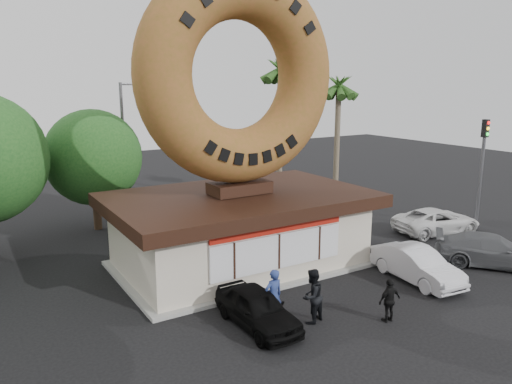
{
  "coord_description": "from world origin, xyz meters",
  "views": [
    {
      "loc": [
        -10.42,
        -12.42,
        8.06
      ],
      "look_at": [
        -0.38,
        4.0,
        3.78
      ],
      "focal_mm": 35.0,
      "sensor_mm": 36.0,
      "label": 1
    }
  ],
  "objects_px": {
    "donut_shop": "(240,227)",
    "person_left": "(273,296)",
    "person_right": "(389,300)",
    "car_white": "(437,221)",
    "traffic_signal": "(482,160)",
    "car_black": "(257,308)",
    "person_center": "(312,296)",
    "car_grey": "(492,251)",
    "street_lamp": "(126,145)",
    "giant_donut": "(239,75)",
    "car_silver": "(417,265)"
  },
  "relations": [
    {
      "from": "giant_donut",
      "to": "person_right",
      "type": "relative_size",
      "value": 5.84
    },
    {
      "from": "giant_donut",
      "to": "street_lamp",
      "type": "bearing_deg",
      "value": 100.51
    },
    {
      "from": "giant_donut",
      "to": "car_white",
      "type": "relative_size",
      "value": 1.87
    },
    {
      "from": "street_lamp",
      "to": "car_white",
      "type": "height_order",
      "value": "street_lamp"
    },
    {
      "from": "giant_donut",
      "to": "car_white",
      "type": "xyz_separation_m",
      "value": [
        11.52,
        -1.31,
        -7.62
      ]
    },
    {
      "from": "person_center",
      "to": "car_white",
      "type": "xyz_separation_m",
      "value": [
        12.13,
        4.69,
        -0.28
      ]
    },
    {
      "from": "traffic_signal",
      "to": "car_black",
      "type": "distance_m",
      "value": 16.97
    },
    {
      "from": "car_black",
      "to": "car_grey",
      "type": "xyz_separation_m",
      "value": [
        11.88,
        -0.65,
        0.05
      ]
    },
    {
      "from": "donut_shop",
      "to": "person_right",
      "type": "height_order",
      "value": "donut_shop"
    },
    {
      "from": "car_silver",
      "to": "car_white",
      "type": "distance_m",
      "value": 7.43
    },
    {
      "from": "person_center",
      "to": "person_right",
      "type": "height_order",
      "value": "person_center"
    },
    {
      "from": "donut_shop",
      "to": "car_silver",
      "type": "relative_size",
      "value": 2.66
    },
    {
      "from": "giant_donut",
      "to": "street_lamp",
      "type": "distance_m",
      "value": 10.86
    },
    {
      "from": "giant_donut",
      "to": "car_white",
      "type": "distance_m",
      "value": 13.88
    },
    {
      "from": "donut_shop",
      "to": "street_lamp",
      "type": "xyz_separation_m",
      "value": [
        -1.86,
        10.02,
        2.72
      ]
    },
    {
      "from": "traffic_signal",
      "to": "person_right",
      "type": "height_order",
      "value": "traffic_signal"
    },
    {
      "from": "car_white",
      "to": "donut_shop",
      "type": "bearing_deg",
      "value": 92.97
    },
    {
      "from": "car_white",
      "to": "person_right",
      "type": "bearing_deg",
      "value": 130.88
    },
    {
      "from": "street_lamp",
      "to": "car_black",
      "type": "height_order",
      "value": "street_lamp"
    },
    {
      "from": "giant_donut",
      "to": "car_grey",
      "type": "bearing_deg",
      "value": -31.89
    },
    {
      "from": "person_right",
      "to": "car_silver",
      "type": "xyz_separation_m",
      "value": [
        3.62,
        1.97,
        -0.07
      ]
    },
    {
      "from": "donut_shop",
      "to": "street_lamp",
      "type": "bearing_deg",
      "value": 100.5
    },
    {
      "from": "street_lamp",
      "to": "person_left",
      "type": "height_order",
      "value": "street_lamp"
    },
    {
      "from": "car_grey",
      "to": "person_center",
      "type": "bearing_deg",
      "value": 140.35
    },
    {
      "from": "car_black",
      "to": "person_center",
      "type": "bearing_deg",
      "value": -23.31
    },
    {
      "from": "donut_shop",
      "to": "car_white",
      "type": "distance_m",
      "value": 11.65
    },
    {
      "from": "donut_shop",
      "to": "traffic_signal",
      "type": "height_order",
      "value": "traffic_signal"
    },
    {
      "from": "person_center",
      "to": "car_black",
      "type": "distance_m",
      "value": 1.9
    },
    {
      "from": "giant_donut",
      "to": "car_grey",
      "type": "relative_size",
      "value": 1.85
    },
    {
      "from": "donut_shop",
      "to": "person_left",
      "type": "xyz_separation_m",
      "value": [
        -1.72,
        -5.3,
        -0.82
      ]
    },
    {
      "from": "traffic_signal",
      "to": "person_left",
      "type": "height_order",
      "value": "traffic_signal"
    },
    {
      "from": "car_grey",
      "to": "giant_donut",
      "type": "bearing_deg",
      "value": 108.09
    },
    {
      "from": "street_lamp",
      "to": "person_right",
      "type": "relative_size",
      "value": 5.2
    },
    {
      "from": "person_center",
      "to": "car_grey",
      "type": "bearing_deg",
      "value": 162.04
    },
    {
      "from": "person_right",
      "to": "car_grey",
      "type": "relative_size",
      "value": 0.32
    },
    {
      "from": "car_black",
      "to": "car_white",
      "type": "xyz_separation_m",
      "value": [
        13.86,
        3.97,
        0.02
      ]
    },
    {
      "from": "donut_shop",
      "to": "car_silver",
      "type": "xyz_separation_m",
      "value": [
        5.3,
        -5.36,
        -1.07
      ]
    },
    {
      "from": "person_center",
      "to": "car_black",
      "type": "relative_size",
      "value": 0.5
    },
    {
      "from": "person_left",
      "to": "person_right",
      "type": "distance_m",
      "value": 3.96
    },
    {
      "from": "car_black",
      "to": "car_white",
      "type": "distance_m",
      "value": 14.42
    },
    {
      "from": "car_black",
      "to": "car_silver",
      "type": "height_order",
      "value": "car_silver"
    },
    {
      "from": "donut_shop",
      "to": "car_grey",
      "type": "relative_size",
      "value": 2.31
    },
    {
      "from": "traffic_signal",
      "to": "car_white",
      "type": "height_order",
      "value": "traffic_signal"
    },
    {
      "from": "person_right",
      "to": "traffic_signal",
      "type": "bearing_deg",
      "value": -154.08
    },
    {
      "from": "giant_donut",
      "to": "donut_shop",
      "type": "bearing_deg",
      "value": -90.0
    },
    {
      "from": "car_silver",
      "to": "street_lamp",
      "type": "bearing_deg",
      "value": 120.11
    },
    {
      "from": "street_lamp",
      "to": "person_right",
      "type": "height_order",
      "value": "street_lamp"
    },
    {
      "from": "car_silver",
      "to": "car_white",
      "type": "xyz_separation_m",
      "value": [
        6.22,
        4.06,
        -0.03
      ]
    },
    {
      "from": "donut_shop",
      "to": "car_grey",
      "type": "distance_m",
      "value": 11.28
    },
    {
      "from": "car_silver",
      "to": "car_grey",
      "type": "bearing_deg",
      "value": -2.41
    }
  ]
}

